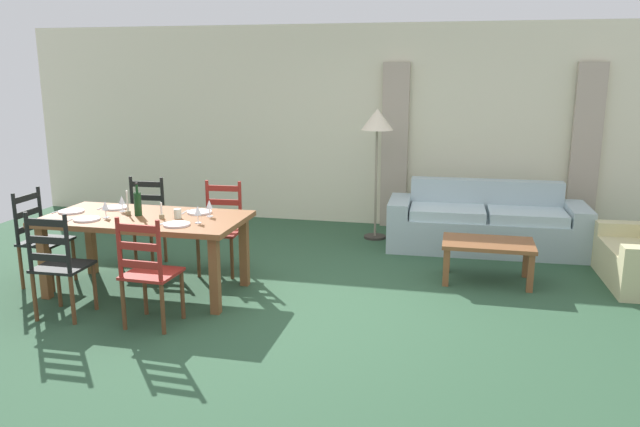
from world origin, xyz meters
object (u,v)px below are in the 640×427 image
at_px(dining_chair_far_left, 144,222).
at_px(wine_glass_near_left, 105,206).
at_px(dining_chair_near_right, 148,272).
at_px(wine_glass_near_right, 198,211).
at_px(wine_bottle, 138,203).
at_px(dining_table, 145,225).
at_px(wine_glass_far_left, 122,201).
at_px(couch, 485,225).
at_px(wine_glass_far_right, 209,205).
at_px(coffee_cup_primary, 178,214).
at_px(dining_chair_near_left, 59,265).
at_px(standing_lamp, 377,127).
at_px(dining_chair_far_right, 221,228).
at_px(dining_chair_head_west, 41,238).
at_px(coffee_table, 488,248).

bearing_deg(dining_chair_far_left, wine_glass_near_left, -82.26).
relative_size(dining_chair_near_right, wine_glass_near_right, 5.96).
height_order(dining_chair_near_right, wine_bottle, wine_bottle).
xyz_separation_m(dining_table, wine_glass_far_left, (-0.31, 0.14, 0.20)).
height_order(dining_chair_far_left, couch, dining_chair_far_left).
xyz_separation_m(wine_glass_far_right, coffee_cup_primary, (-0.26, -0.13, -0.07)).
distance_m(wine_bottle, wine_glass_near_left, 0.29).
distance_m(dining_chair_near_left, standing_lamp, 4.04).
height_order(dining_table, couch, couch).
distance_m(wine_bottle, wine_glass_far_right, 0.69).
distance_m(dining_chair_near_left, dining_chair_far_right, 1.74).
height_order(dining_table, coffee_cup_primary, coffee_cup_primary).
xyz_separation_m(dining_chair_near_left, dining_chair_head_west, (-0.71, 0.73, 0.00)).
xyz_separation_m(dining_chair_far_right, dining_chair_head_west, (-1.59, -0.78, 0.00)).
bearing_deg(wine_glass_near_right, standing_lamp, 63.68).
bearing_deg(coffee_cup_primary, standing_lamp, 57.81).
bearing_deg(dining_chair_far_left, dining_chair_near_left, -88.65).
bearing_deg(coffee_table, dining_chair_near_left, -153.59).
distance_m(dining_table, wine_glass_near_left, 0.40).
distance_m(dining_chair_near_right, standing_lamp, 3.64).
distance_m(dining_table, dining_chair_near_left, 0.89).
height_order(dining_chair_far_left, wine_glass_near_right, dining_chair_far_left).
relative_size(dining_chair_far_left, dining_chair_far_right, 1.00).
bearing_deg(wine_bottle, dining_chair_head_west, -176.81).
xyz_separation_m(wine_glass_far_right, standing_lamp, (1.27, 2.30, 0.55)).
distance_m(wine_bottle, standing_lamp, 3.15).
height_order(dining_table, dining_chair_near_right, dining_chair_near_right).
height_order(dining_chair_far_left, wine_glass_near_left, dining_chair_far_left).
xyz_separation_m(dining_chair_far_left, dining_chair_far_right, (0.91, -0.04, 0.00)).
distance_m(wine_glass_near_left, wine_glass_far_right, 0.97).
bearing_deg(dining_chair_far_right, wine_glass_near_left, -132.12).
relative_size(coffee_cup_primary, standing_lamp, 0.05).
bearing_deg(wine_glass_far_left, coffee_table, 14.31).
xyz_separation_m(dining_table, dining_chair_head_west, (-1.13, -0.03, -0.19)).
xyz_separation_m(dining_chair_near_right, dining_chair_far_right, (0.04, 1.51, 0.00)).
xyz_separation_m(dining_chair_far_left, dining_chair_head_west, (-0.68, -0.82, 0.00)).
distance_m(wine_glass_far_left, wine_glass_far_right, 0.91).
relative_size(dining_chair_near_left, wine_bottle, 3.04).
relative_size(dining_chair_near_left, wine_glass_far_left, 5.96).
relative_size(dining_chair_near_left, dining_chair_head_west, 1.00).
height_order(dining_chair_head_west, coffee_table, dining_chair_head_west).
bearing_deg(couch, dining_chair_near_left, -140.32).
height_order(dining_chair_near_right, wine_glass_far_left, dining_chair_near_right).
xyz_separation_m(dining_chair_far_right, standing_lamp, (1.41, 1.69, 0.93)).
bearing_deg(wine_glass_far_right, dining_chair_far_left, 148.27).
bearing_deg(wine_glass_far_right, couch, 39.01).
bearing_deg(dining_chair_near_left, wine_glass_far_left, 83.51).
bearing_deg(coffee_table, dining_chair_far_right, -173.90).
height_order(dining_chair_head_west, wine_glass_near_left, dining_chair_head_west).
bearing_deg(couch, coffee_cup_primary, -142.01).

